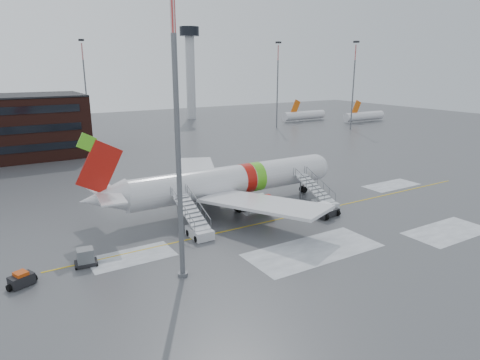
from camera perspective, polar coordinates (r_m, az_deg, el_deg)
ground at (r=54.67m, az=7.68°, el=-4.19°), size 260.00×260.00×0.00m
airliner at (r=54.84m, az=-1.94°, el=-0.26°), size 35.03×32.97×11.18m
airstair_fwd at (r=56.38m, az=10.77°, el=-2.59°), size 2.05×7.70×3.48m
airstair_aft at (r=46.84m, az=-5.82°, el=-6.09°), size 2.05×7.70×3.48m
pushback_tug at (r=53.20m, az=11.36°, el=-4.01°), size 3.33×2.70×1.77m
uld_container at (r=42.47m, az=-19.90°, el=-9.72°), size 2.16×1.68×1.63m
baggage_tractor at (r=41.02m, az=-27.10°, el=-11.78°), size 2.59×1.76×1.27m
light_mast_near at (r=34.79m, az=-8.39°, el=7.17°), size 1.20×1.20×25.60m
control_tower at (r=148.77m, az=-6.66°, el=15.33°), size 6.40×6.40×30.00m
light_mast_far_ne at (r=126.46m, az=5.03°, el=13.20°), size 1.20×1.20×24.25m
light_mast_far_n at (r=120.49m, az=-19.97°, el=12.28°), size 1.20×1.20×24.25m
light_mast_far_e at (r=126.45m, az=14.92°, el=12.76°), size 1.20×1.20×24.25m
distant_aircraft at (r=142.12m, az=11.15°, el=7.58°), size 35.00×18.00×8.00m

